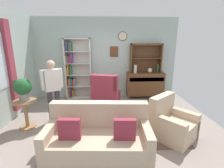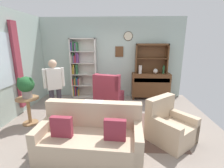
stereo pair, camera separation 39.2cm
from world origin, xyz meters
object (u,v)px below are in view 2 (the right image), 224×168
(vase_tall, at_px, (140,69))
(bookshelf, at_px, (81,69))
(wingback_chair, at_px, (108,95))
(person_reading, at_px, (54,85))
(couch_floral, at_px, (91,138))
(plant_stand, at_px, (29,108))
(potted_plant_large, at_px, (26,86))
(coffee_table, at_px, (94,115))
(sideboard, at_px, (150,85))
(sideboard_hutch, at_px, (152,54))
(bottle_wine, at_px, (163,70))
(book_stack, at_px, (88,111))
(vase_round, at_px, (155,71))
(armchair_floral, at_px, (169,127))

(vase_tall, bearing_deg, bookshelf, 175.44)
(wingback_chair, bearing_deg, vase_tall, 35.46)
(person_reading, bearing_deg, couch_floral, -49.52)
(bookshelf, xyz_separation_m, plant_stand, (-0.85, -2.10, -0.62))
(potted_plant_large, relative_size, coffee_table, 0.65)
(sideboard, distance_m, potted_plant_large, 3.89)
(sideboard_hutch, height_order, plant_stand, sideboard_hutch)
(coffee_table, bearing_deg, vase_tall, 59.23)
(bottle_wine, bearing_deg, potted_plant_large, -152.41)
(sideboard, xyz_separation_m, coffee_table, (-1.66, -2.22, -0.16))
(wingback_chair, bearing_deg, person_reading, -145.87)
(sideboard, relative_size, coffee_table, 1.62)
(couch_floral, xyz_separation_m, potted_plant_large, (-1.70, 1.03, 0.67))
(plant_stand, xyz_separation_m, potted_plant_large, (0.01, 0.00, 0.56))
(coffee_table, xyz_separation_m, book_stack, (-0.14, -0.00, 0.11))
(bookshelf, bearing_deg, book_stack, -74.14)
(plant_stand, height_order, potted_plant_large, potted_plant_large)
(person_reading, distance_m, book_stack, 1.16)
(book_stack, bearing_deg, couch_floral, -76.07)
(bottle_wine, distance_m, book_stack, 3.12)
(bookshelf, bearing_deg, sideboard_hutch, 0.57)
(vase_round, height_order, potted_plant_large, potted_plant_large)
(potted_plant_large, height_order, person_reading, person_reading)
(vase_tall, xyz_separation_m, bottle_wine, (0.78, -0.01, 0.00))
(sideboard_hutch, bearing_deg, person_reading, -146.43)
(armchair_floral, relative_size, coffee_table, 1.35)
(bottle_wine, bearing_deg, vase_tall, 179.34)
(coffee_table, bearing_deg, wingback_chair, 80.52)
(sideboard_hutch, distance_m, coffee_table, 3.11)
(sideboard, bearing_deg, plant_stand, -148.63)
(vase_tall, bearing_deg, potted_plant_large, -146.35)
(armchair_floral, xyz_separation_m, potted_plant_large, (-3.23, 0.56, 0.69))
(sideboard_hutch, distance_m, couch_floral, 3.75)
(vase_round, xyz_separation_m, bottle_wine, (0.26, -0.02, 0.06))
(vase_tall, relative_size, book_stack, 1.49)
(vase_round, distance_m, book_stack, 2.94)
(bottle_wine, distance_m, plant_stand, 4.22)
(couch_floral, xyz_separation_m, plant_stand, (-1.71, 1.03, 0.10))
(bookshelf, bearing_deg, coffee_table, -71.01)
(bookshelf, xyz_separation_m, armchair_floral, (2.39, -2.65, -0.75))
(bookshelf, height_order, wingback_chair, bookshelf)
(vase_round, distance_m, coffee_table, 2.88)
(sideboard, height_order, wingback_chair, wingback_chair)
(book_stack, bearing_deg, sideboard_hutch, 52.28)
(vase_round, distance_m, person_reading, 3.31)
(bookshelf, distance_m, sideboard, 2.51)
(bottle_wine, bearing_deg, wingback_chair, -158.09)
(bookshelf, height_order, sideboard_hutch, bookshelf)
(plant_stand, bearing_deg, vase_round, 29.57)
(bottle_wine, relative_size, armchair_floral, 0.27)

